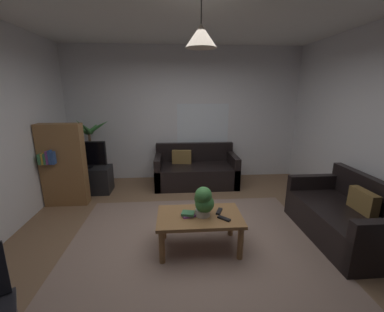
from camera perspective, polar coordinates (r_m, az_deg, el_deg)
floor at (r=3.51m, az=0.39°, el=-18.27°), size 4.94×4.83×0.02m
rug at (r=3.34m, az=0.68°, el=-19.94°), size 3.21×2.66×0.01m
wall_back at (r=5.40m, az=-1.73°, el=9.54°), size 5.06×0.06×2.81m
ceiling at (r=3.08m, az=0.49°, el=32.10°), size 4.94×4.83×0.02m
window_pane at (r=5.44m, az=2.50°, el=6.68°), size 1.12×0.01×1.01m
couch_under_window at (r=5.15m, az=0.83°, el=-3.63°), size 1.66×0.84×0.82m
couch_right_side at (r=3.91m, az=31.83°, el=-12.23°), size 0.84×1.50×0.82m
coffee_table at (r=3.11m, az=1.74°, el=-14.76°), size 1.02×0.61×0.45m
book_on_table_0 at (r=3.05m, az=-0.86°, el=-13.53°), size 0.18×0.15×0.02m
book_on_table_1 at (r=3.03m, az=-0.92°, el=-13.13°), size 0.17×0.15×0.03m
remote_on_table_0 at (r=3.15m, az=6.31°, el=-12.60°), size 0.11×0.17×0.02m
remote_on_table_1 at (r=3.00m, az=7.43°, el=-14.17°), size 0.15×0.15×0.02m
potted_plant_on_table at (r=2.98m, az=2.72°, el=-10.28°), size 0.24×0.24×0.37m
tv_stand at (r=5.17m, az=-23.09°, el=-5.10°), size 0.90×0.44×0.50m
tv at (r=5.01m, az=-23.76°, el=0.32°), size 0.81×0.16×0.51m
potted_palm_corner at (r=5.48m, az=-22.22°, el=-0.04°), size 0.79×0.99×1.39m
bookshelf_corner at (r=4.66m, az=-27.70°, el=-1.86°), size 0.70×0.31×1.40m
pendant_lamp at (r=2.75m, az=2.12°, el=26.03°), size 0.33×0.33×0.48m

